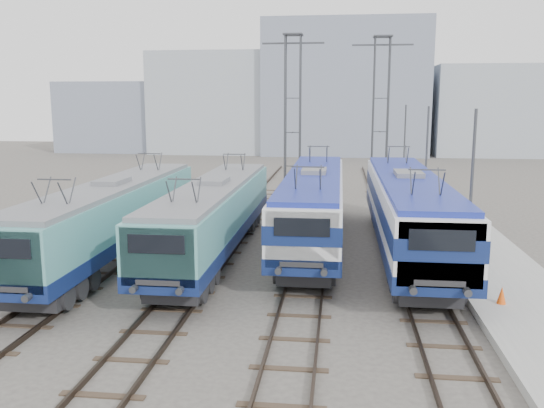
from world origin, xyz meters
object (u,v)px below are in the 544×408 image
Objects in this scene: catenary_tower_east at (381,110)px; safety_cone at (502,295)px; locomotive_far_left at (112,214)px; locomotive_center_left at (214,213)px; mast_mid at (426,166)px; locomotive_center_right at (314,201)px; mast_front at (471,200)px; mast_rear at (404,149)px; catenary_tower_west at (293,110)px; locomotive_far_right at (408,207)px.

catenary_tower_east reaches higher than safety_cone.
locomotive_far_left reaches higher than locomotive_center_left.
locomotive_center_left is at bearing -140.41° from mast_mid.
locomotive_far_left is at bearing -123.43° from catenary_tower_east.
locomotive_center_right is 2.60× the size of mast_front.
mast_rear is (10.85, 20.97, 1.34)m from locomotive_center_left.
catenary_tower_east is at bearing 75.17° from locomotive_center_right.
catenary_tower_west is (2.25, 16.97, 4.48)m from locomotive_center_left.
safety_cone is at bearing -87.52° from mast_mid.
mast_rear is (6.35, 18.06, 1.18)m from locomotive_center_right.
locomotive_far_left is 19.80m from catenary_tower_west.
catenary_tower_west reaches higher than mast_front.
safety_cone is (6.99, -8.66, -1.72)m from locomotive_center_right.
safety_cone is (0.64, -26.72, -2.89)m from mast_rear.
mast_rear is at bearing 62.64° from locomotive_center_left.
locomotive_far_left is 4.63m from locomotive_center_left.
locomotive_center_left is at bearing -117.36° from mast_rear.
mast_mid is (0.00, 12.00, 0.00)m from mast_front.
locomotive_center_left is at bearing -170.88° from locomotive_far_right.
mast_front is (10.85, -3.03, 1.34)m from locomotive_center_left.
locomotive_center_right is 2.60× the size of mast_mid.
mast_rear reaches higher than locomotive_center_right.
locomotive_far_left is 13.74m from locomotive_far_right.
locomotive_center_left is 11.34m from mast_front.
catenary_tower_west is 1.71× the size of mast_front.
mast_mid is at bearing -78.14° from catenary_tower_east.
safety_cone is at bearing -16.21° from locomotive_far_left.
catenary_tower_east reaches higher than locomotive_far_right.
locomotive_far_right is 7.82m from safety_cone.
locomotive_center_right reaches higher than locomotive_center_left.
locomotive_center_left is 17.70m from catenary_tower_west.
locomotive_center_right is 0.97× the size of locomotive_far_right.
catenary_tower_west is (6.75, 18.07, 4.45)m from locomotive_far_left.
locomotive_center_right is at bearing 24.04° from locomotive_far_left.
locomotive_far_left is 2.51× the size of mast_rear.
mast_rear is 26.88m from safety_cone.
catenary_tower_east is (6.50, 2.00, 0.00)m from catenary_tower_west.
mast_front is 1.00× the size of mast_rear.
locomotive_far_left is at bearing 163.79° from safety_cone.
catenary_tower_west is at bearing 82.45° from locomotive_center_left.
safety_cone is at bearing -83.68° from catenary_tower_east.
locomotive_far_right is 2.68× the size of mast_rear.
mast_rear is at bearing 24.94° from catenary_tower_west.
mast_rear is at bearing 90.00° from mast_mid.
mast_mid is (10.85, 8.97, 1.34)m from locomotive_center_left.
locomotive_center_left is 5.36m from locomotive_center_right.
locomotive_far_right is 18.04m from catenary_tower_east.
mast_mid is 1.00× the size of mast_rear.
locomotive_center_right is 8.78m from mast_front.
locomotive_far_right is at bearing -89.18° from catenary_tower_east.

